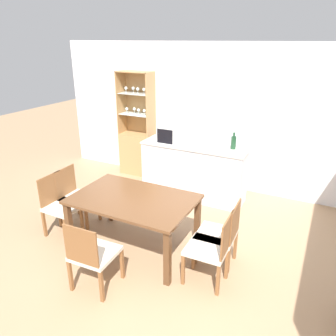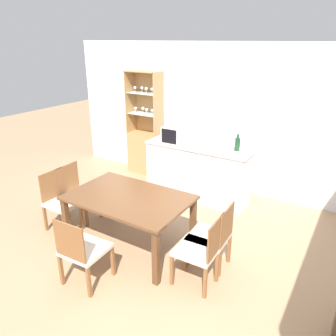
# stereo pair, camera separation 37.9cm
# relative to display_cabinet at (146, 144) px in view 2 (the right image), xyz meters

# --- Properties ---
(ground_plane) EXTENTS (18.00, 18.00, 0.00)m
(ground_plane) POSITION_rel_display_cabinet_xyz_m (1.75, -2.43, -0.60)
(ground_plane) COLOR #A37F5B
(wall_back) EXTENTS (6.80, 0.06, 2.55)m
(wall_back) POSITION_rel_display_cabinet_xyz_m (1.75, 0.20, 0.68)
(wall_back) COLOR silver
(wall_back) RESTS_ON ground_plane
(kitchen_counter) EXTENTS (1.79, 0.53, 0.94)m
(kitchen_counter) POSITION_rel_display_cabinet_xyz_m (1.42, -0.49, -0.13)
(kitchen_counter) COLOR silver
(kitchen_counter) RESTS_ON ground_plane
(display_cabinet) EXTENTS (0.68, 0.35, 2.03)m
(display_cabinet) POSITION_rel_display_cabinet_xyz_m (0.00, 0.00, 0.00)
(display_cabinet) COLOR tan
(display_cabinet) RESTS_ON ground_plane
(dining_table) EXTENTS (1.52, 0.99, 0.73)m
(dining_table) POSITION_rel_display_cabinet_xyz_m (1.33, -2.24, 0.04)
(dining_table) COLOR brown
(dining_table) RESTS_ON ground_plane
(dining_chair_side_right_near) EXTENTS (0.45, 0.45, 0.85)m
(dining_chair_side_right_near) POSITION_rel_display_cabinet_xyz_m (2.43, -2.39, -0.16)
(dining_chair_side_right_near) COLOR beige
(dining_chair_side_right_near) RESTS_ON ground_plane
(dining_chair_side_right_far) EXTENTS (0.46, 0.46, 0.85)m
(dining_chair_side_right_far) POSITION_rel_display_cabinet_xyz_m (2.43, -2.09, -0.16)
(dining_chair_side_right_far) COLOR beige
(dining_chair_side_right_far) RESTS_ON ground_plane
(dining_chair_side_left_far) EXTENTS (0.45, 0.45, 0.85)m
(dining_chair_side_left_far) POSITION_rel_display_cabinet_xyz_m (0.23, -2.09, -0.16)
(dining_chair_side_left_far) COLOR beige
(dining_chair_side_left_far) RESTS_ON ground_plane
(dining_chair_side_left_near) EXTENTS (0.45, 0.45, 0.85)m
(dining_chair_side_left_near) POSITION_rel_display_cabinet_xyz_m (0.23, -2.39, -0.16)
(dining_chair_side_left_near) COLOR beige
(dining_chair_side_left_near) RESTS_ON ground_plane
(dining_chair_head_near) EXTENTS (0.46, 0.46, 0.85)m
(dining_chair_head_near) POSITION_rel_display_cabinet_xyz_m (1.33, -3.08, -0.16)
(dining_chair_head_near) COLOR beige
(dining_chair_head_near) RESTS_ON ground_plane
(microwave) EXTENTS (0.45, 0.37, 0.28)m
(microwave) POSITION_rel_display_cabinet_xyz_m (1.03, -0.50, 0.48)
(microwave) COLOR silver
(microwave) RESTS_ON kitchen_counter
(wine_bottle) EXTENTS (0.08, 0.08, 0.27)m
(wine_bottle) POSITION_rel_display_cabinet_xyz_m (2.05, -0.39, 0.45)
(wine_bottle) COLOR #193D23
(wine_bottle) RESTS_ON kitchen_counter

